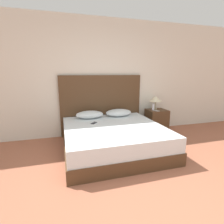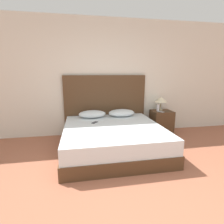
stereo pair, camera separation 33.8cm
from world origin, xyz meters
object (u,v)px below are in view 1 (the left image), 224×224
at_px(phone_on_bed, 94,123).
at_px(table_lamp, 156,99).
at_px(bed, 113,138).
at_px(phone_on_nightstand, 156,111).
at_px(nightstand, 156,121).

distance_m(phone_on_bed, table_lamp, 1.78).
height_order(bed, phone_on_nightstand, phone_on_nightstand).
distance_m(bed, table_lamp, 1.67).
xyz_separation_m(nightstand, phone_on_nightstand, (-0.08, -0.11, 0.29)).
bearing_deg(phone_on_nightstand, nightstand, 53.61).
distance_m(nightstand, phone_on_nightstand, 0.32).
distance_m(bed, phone_on_bed, 0.50).
bearing_deg(phone_on_nightstand, bed, -154.94).
bearing_deg(phone_on_bed, table_lamp, 16.83).
xyz_separation_m(nightstand, table_lamp, (-0.00, 0.09, 0.55)).
xyz_separation_m(phone_on_bed, nightstand, (1.67, 0.42, -0.20)).
height_order(bed, nightstand, nightstand).
bearing_deg(bed, phone_on_nightstand, 25.06).
bearing_deg(nightstand, bed, -152.55).
xyz_separation_m(bed, nightstand, (1.35, 0.70, 0.05)).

